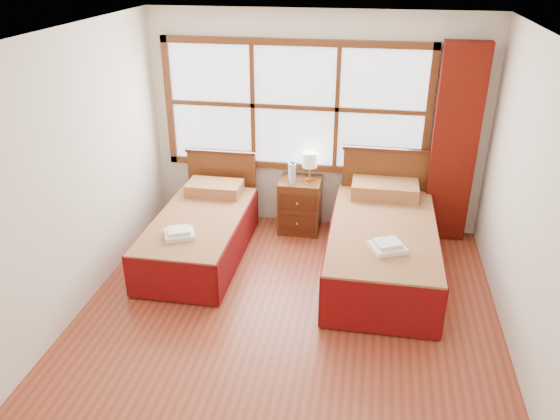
# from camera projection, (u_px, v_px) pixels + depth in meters

# --- Properties ---
(floor) EXTENTS (4.50, 4.50, 0.00)m
(floor) POSITION_uv_depth(u_px,v_px,m) (284.00, 329.00, 5.07)
(floor) COLOR brown
(floor) RESTS_ON ground
(ceiling) EXTENTS (4.50, 4.50, 0.00)m
(ceiling) POSITION_uv_depth(u_px,v_px,m) (285.00, 39.00, 3.93)
(ceiling) COLOR white
(ceiling) RESTS_ON wall_back
(wall_back) EXTENTS (4.00, 0.00, 4.00)m
(wall_back) POSITION_uv_depth(u_px,v_px,m) (316.00, 124.00, 6.49)
(wall_back) COLOR silver
(wall_back) RESTS_ON floor
(wall_left) EXTENTS (0.00, 4.50, 4.50)m
(wall_left) POSITION_uv_depth(u_px,v_px,m) (61.00, 186.00, 4.81)
(wall_left) COLOR silver
(wall_left) RESTS_ON floor
(wall_right) EXTENTS (0.00, 4.50, 4.50)m
(wall_right) POSITION_uv_depth(u_px,v_px,m) (541.00, 221.00, 4.19)
(wall_right) COLOR silver
(wall_right) RESTS_ON floor
(window) EXTENTS (3.16, 0.06, 1.56)m
(window) POSITION_uv_depth(u_px,v_px,m) (295.00, 107.00, 6.41)
(window) COLOR white
(window) RESTS_ON wall_back
(curtain) EXTENTS (0.50, 0.16, 2.30)m
(curtain) POSITION_uv_depth(u_px,v_px,m) (454.00, 145.00, 6.18)
(curtain) COLOR #621309
(curtain) RESTS_ON wall_back
(bed_left) EXTENTS (0.96, 1.98, 0.93)m
(bed_left) POSITION_uv_depth(u_px,v_px,m) (201.00, 232.00, 6.18)
(bed_left) COLOR #441E0E
(bed_left) RESTS_ON floor
(bed_right) EXTENTS (1.11, 2.16, 1.08)m
(bed_right) POSITION_uv_depth(u_px,v_px,m) (382.00, 244.00, 5.85)
(bed_right) COLOR #441E0E
(bed_right) RESTS_ON floor
(nightstand) EXTENTS (0.50, 0.49, 0.66)m
(nightstand) POSITION_uv_depth(u_px,v_px,m) (300.00, 205.00, 6.71)
(nightstand) COLOR #5A2D13
(nightstand) RESTS_ON floor
(towels_left) EXTENTS (0.38, 0.36, 0.09)m
(towels_left) POSITION_uv_depth(u_px,v_px,m) (179.00, 233.00, 5.63)
(towels_left) COLOR white
(towels_left) RESTS_ON bed_left
(towels_right) EXTENTS (0.40, 0.38, 0.09)m
(towels_right) POSITION_uv_depth(u_px,v_px,m) (388.00, 246.00, 5.21)
(towels_right) COLOR white
(towels_right) RESTS_ON bed_right
(lamp) EXTENTS (0.18, 0.18, 0.35)m
(lamp) POSITION_uv_depth(u_px,v_px,m) (310.00, 161.00, 6.47)
(lamp) COLOR #B38439
(lamp) RESTS_ON nightstand
(bottle_near) EXTENTS (0.06, 0.06, 0.24)m
(bottle_near) POSITION_uv_depth(u_px,v_px,m) (291.00, 171.00, 6.53)
(bottle_near) COLOR silver
(bottle_near) RESTS_ON nightstand
(bottle_far) EXTENTS (0.07, 0.07, 0.27)m
(bottle_far) POSITION_uv_depth(u_px,v_px,m) (293.00, 173.00, 6.44)
(bottle_far) COLOR silver
(bottle_far) RESTS_ON nightstand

